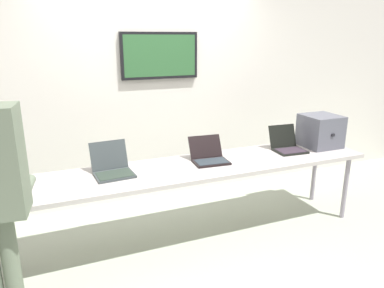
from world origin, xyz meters
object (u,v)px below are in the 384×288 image
(laptop_station_2, at_px, (209,156))
(equipment_box, at_px, (320,131))
(workbench, at_px, (188,171))
(laptop_station_3, at_px, (287,145))
(laptop_station_1, at_px, (112,167))

(laptop_station_2, bearing_deg, equipment_box, -0.26)
(workbench, bearing_deg, laptop_station_3, 3.62)
(workbench, distance_m, laptop_station_3, 1.19)
(laptop_station_2, xyz_separation_m, laptop_station_3, (0.93, 0.00, 0.01))
(workbench, relative_size, laptop_station_1, 9.85)
(workbench, height_order, laptop_station_1, laptop_station_1)
(equipment_box, height_order, laptop_station_3, equipment_box)
(laptop_station_2, bearing_deg, laptop_station_1, 179.00)
(workbench, relative_size, laptop_station_3, 10.32)
(equipment_box, bearing_deg, workbench, -177.60)
(workbench, xyz_separation_m, equipment_box, (1.62, 0.07, 0.22))
(workbench, xyz_separation_m, laptop_station_3, (1.18, 0.08, 0.10))
(workbench, xyz_separation_m, laptop_station_2, (0.25, 0.07, 0.10))
(laptop_station_2, bearing_deg, laptop_station_3, 0.07)
(laptop_station_3, bearing_deg, laptop_station_2, -179.93)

